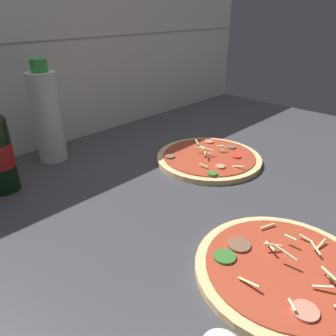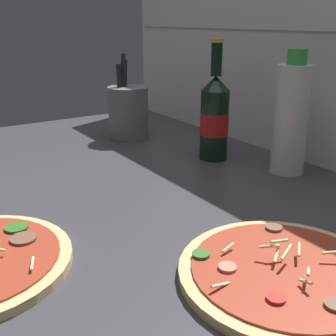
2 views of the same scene
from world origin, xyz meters
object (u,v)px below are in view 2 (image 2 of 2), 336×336
pizza_far (285,273)px  beer_bottle (214,117)px  utensil_crock (128,112)px  oil_bottle (291,118)px

pizza_far → beer_bottle: bearing=151.2°
beer_bottle → utensil_crock: beer_bottle is taller
utensil_crock → beer_bottle: bearing=16.5°
beer_bottle → oil_bottle: (15.29, 7.02, 1.74)cm
utensil_crock → pizza_far: bearing=-12.7°
pizza_far → beer_bottle: (-41.50, 22.78, 8.82)cm
pizza_far → oil_bottle: bearing=131.3°
beer_bottle → utensil_crock: size_ratio=1.20×
pizza_far → utensil_crock: bearing=167.3°
beer_bottle → utensil_crock: (-25.75, -7.65, -2.57)cm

